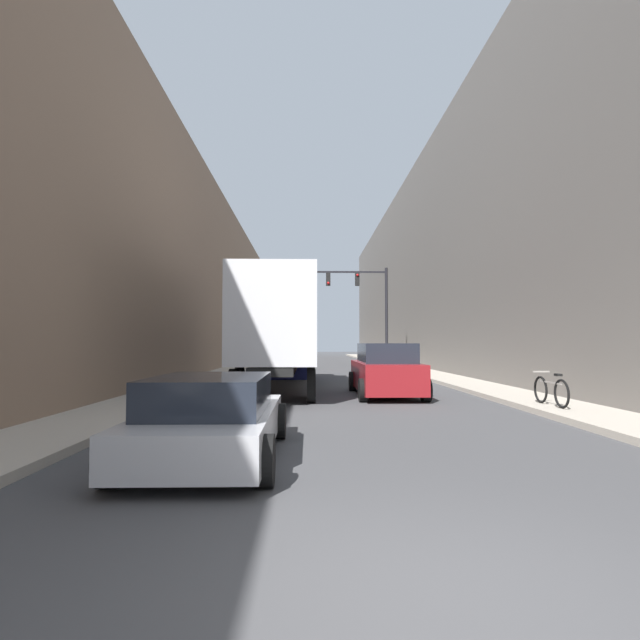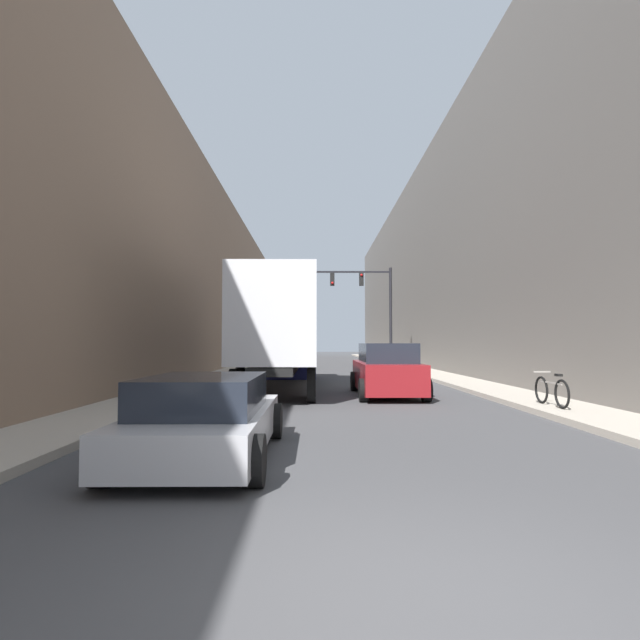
# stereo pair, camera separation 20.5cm
# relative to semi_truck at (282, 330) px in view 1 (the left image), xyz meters

# --- Properties ---
(ground_plane) EXTENTS (200.00, 200.00, 0.00)m
(ground_plane) POSITION_rel_semi_truck_xyz_m (1.98, -16.41, -2.28)
(ground_plane) COLOR #424244
(sidewalk_right) EXTENTS (2.00, 80.00, 0.15)m
(sidewalk_right) POSITION_rel_semi_truck_xyz_m (7.60, 13.59, -2.20)
(sidewalk_right) COLOR #B2A899
(sidewalk_right) RESTS_ON ground
(sidewalk_left) EXTENTS (2.00, 80.00, 0.15)m
(sidewalk_left) POSITION_rel_semi_truck_xyz_m (-3.65, 13.59, -2.20)
(sidewalk_left) COLOR #B2A899
(sidewalk_left) RESTS_ON ground
(building_right) EXTENTS (6.00, 80.00, 14.54)m
(building_right) POSITION_rel_semi_truck_xyz_m (11.60, 13.59, 4.99)
(building_right) COLOR #66605B
(building_right) RESTS_ON ground
(building_left) EXTENTS (6.00, 80.00, 11.72)m
(building_left) POSITION_rel_semi_truck_xyz_m (-7.65, 13.59, 3.58)
(building_left) COLOR #846B56
(building_left) RESTS_ON ground
(semi_truck) EXTENTS (2.56, 12.88, 4.04)m
(semi_truck) POSITION_rel_semi_truck_xyz_m (0.00, 0.00, 0.00)
(semi_truck) COLOR silver
(semi_truck) RESTS_ON ground
(sedan_car) EXTENTS (2.09, 4.37, 1.25)m
(sedan_car) POSITION_rel_semi_truck_xyz_m (-0.42, -12.11, -1.67)
(sedan_car) COLOR #B7B7BC
(sedan_car) RESTS_ON ground
(suv_car) EXTENTS (2.12, 4.81, 1.74)m
(suv_car) POSITION_rel_semi_truck_xyz_m (3.61, -3.17, -1.45)
(suv_car) COLOR maroon
(suv_car) RESTS_ON ground
(traffic_signal_gantry) EXTENTS (6.14, 0.35, 6.98)m
(traffic_signal_gantry) POSITION_rel_semi_truck_xyz_m (5.09, 14.46, 2.50)
(traffic_signal_gantry) COLOR black
(traffic_signal_gantry) RESTS_ON ground
(parked_bicycle) EXTENTS (0.44, 1.82, 0.86)m
(parked_bicycle) POSITION_rel_semi_truck_xyz_m (7.25, -7.10, -1.75)
(parked_bicycle) COLOR black
(parked_bicycle) RESTS_ON sidewalk_right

